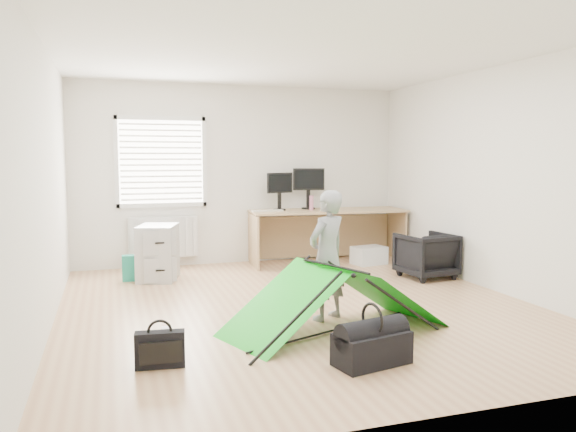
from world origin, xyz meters
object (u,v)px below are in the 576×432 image
object	(u,v)px
monitor_left	(279,197)
office_chair	(426,255)
filing_cabinet	(158,252)
monitor_right	(308,194)
thermos	(311,203)
storage_crate	(369,255)
person	(327,255)
laptop_bag	(160,350)
kite	(335,299)
duffel_bag	(372,348)
desk	(328,236)

from	to	relation	value
monitor_left	office_chair	size ratio (longest dim) A/B	0.65
filing_cabinet	monitor_left	bearing A→B (deg)	35.08
filing_cabinet	monitor_right	bearing A→B (deg)	33.15
monitor_left	thermos	xyz separation A→B (m)	(0.47, -0.14, -0.10)
filing_cabinet	storage_crate	bearing A→B (deg)	18.92
person	monitor_right	bearing A→B (deg)	-135.03
office_chair	laptop_bag	distance (m)	4.32
thermos	person	xyz separation A→B (m)	(-0.88, -2.87, -0.28)
monitor_left	person	bearing A→B (deg)	-115.13
monitor_right	office_chair	xyz separation A→B (m)	(1.08, -1.69, -0.74)
monitor_left	person	size ratio (longest dim) A/B	0.34
kite	laptop_bag	distance (m)	1.68
monitor_left	storage_crate	size ratio (longest dim) A/B	0.91
monitor_right	laptop_bag	distance (m)	4.79
storage_crate	duffel_bag	size ratio (longest dim) A/B	0.81
office_chair	kite	distance (m)	2.75
monitor_left	monitor_right	size ratio (longest dim) A/B	0.90
duffel_bag	monitor_left	bearing A→B (deg)	70.72
desk	kite	size ratio (longest dim) A/B	1.20
desk	filing_cabinet	size ratio (longest dim) A/B	3.27
filing_cabinet	thermos	size ratio (longest dim) A/B	3.27
monitor_right	duffel_bag	distance (m)	4.57
desk	duffel_bag	world-z (taller)	desk
monitor_left	storage_crate	distance (m)	1.63
filing_cabinet	kite	size ratio (longest dim) A/B	0.37
monitor_right	person	xyz separation A→B (m)	(-0.91, -3.09, -0.40)
monitor_left	kite	bearing A→B (deg)	-115.61
kite	storage_crate	world-z (taller)	kite
person	kite	world-z (taller)	person
desk	storage_crate	xyz separation A→B (m)	(0.54, -0.35, -0.27)
office_chair	laptop_bag	world-z (taller)	office_chair
kite	laptop_bag	bearing A→B (deg)	173.47
filing_cabinet	person	size ratio (longest dim) A/B	0.56
office_chair	kite	world-z (taller)	kite
laptop_bag	storage_crate	bearing A→B (deg)	51.61
monitor_right	storage_crate	size ratio (longest dim) A/B	1.01
office_chair	kite	xyz separation A→B (m)	(-2.07, -1.81, 0.00)
filing_cabinet	monitor_right	size ratio (longest dim) A/B	1.50
monitor_left	thermos	world-z (taller)	monitor_left
office_chair	storage_crate	distance (m)	1.17
monitor_left	duffel_bag	size ratio (longest dim) A/B	0.74
desk	office_chair	size ratio (longest dim) A/B	3.55
desk	duffel_bag	xyz separation A→B (m)	(-1.27, -4.13, -0.28)
monitor_right	laptop_bag	xyz separation A→B (m)	(-2.61, -3.91, -0.90)
office_chair	kite	size ratio (longest dim) A/B	0.34
filing_cabinet	kite	world-z (taller)	filing_cabinet
desk	duffel_bag	bearing A→B (deg)	-103.17
kite	office_chair	bearing A→B (deg)	20.15
filing_cabinet	office_chair	size ratio (longest dim) A/B	1.08
desk	person	bearing A→B (deg)	-107.91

